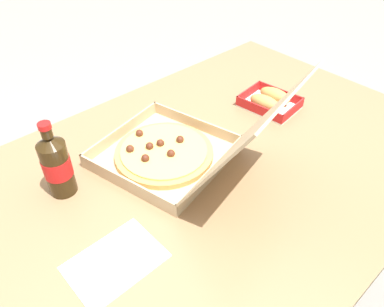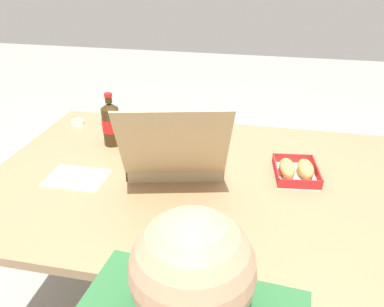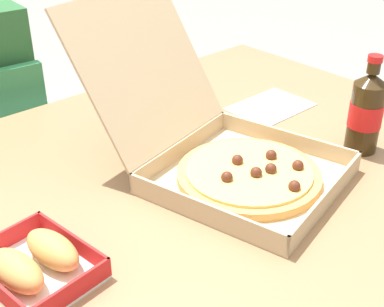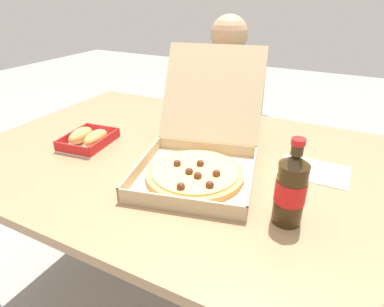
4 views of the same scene
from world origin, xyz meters
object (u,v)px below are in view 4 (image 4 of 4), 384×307
(pizza_box_open, at_px, (199,157))
(chair, at_px, (224,139))
(bread_side_box, at_px, (88,138))
(diner_person, at_px, (230,102))
(cola_bottle, at_px, (291,189))
(paper_menu, at_px, (314,171))

(pizza_box_open, bearing_deg, chair, 105.99)
(pizza_box_open, relative_size, bread_side_box, 2.87)
(diner_person, bearing_deg, cola_bottle, -61.95)
(cola_bottle, height_order, paper_menu, cola_bottle)
(diner_person, height_order, paper_menu, diner_person)
(bread_side_box, relative_size, paper_menu, 0.98)
(diner_person, xyz_separation_m, paper_menu, (0.56, -0.71, 0.06))
(chair, xyz_separation_m, cola_bottle, (0.54, -0.94, 0.36))
(diner_person, distance_m, paper_menu, 0.90)
(paper_menu, bearing_deg, pizza_box_open, -153.73)
(bread_side_box, distance_m, paper_menu, 0.79)
(paper_menu, bearing_deg, diner_person, 127.44)
(paper_menu, bearing_deg, cola_bottle, -95.18)
(chair, height_order, pizza_box_open, pizza_box_open)
(diner_person, height_order, cola_bottle, diner_person)
(pizza_box_open, height_order, bread_side_box, pizza_box_open)
(pizza_box_open, height_order, cola_bottle, pizza_box_open)
(pizza_box_open, distance_m, paper_menu, 0.37)
(pizza_box_open, bearing_deg, bread_side_box, -178.71)
(chair, distance_m, diner_person, 0.21)
(diner_person, bearing_deg, bread_side_box, -103.72)
(pizza_box_open, relative_size, paper_menu, 2.83)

